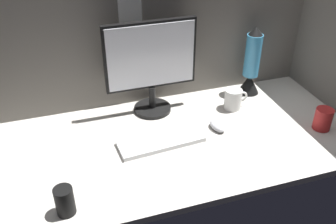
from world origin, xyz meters
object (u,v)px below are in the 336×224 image
(mouse, at_px, (217,125))
(mug_red_plastic, at_px, (323,119))
(mug_black_travel, at_px, (65,201))
(lava_lamp, at_px, (251,66))
(keyboard, at_px, (161,141))
(monitor, at_px, (151,64))
(mug_ceramic_white, at_px, (233,99))

(mouse, relative_size, mug_red_plastic, 0.95)
(mug_black_travel, height_order, lava_lamp, lava_lamp)
(keyboard, distance_m, mug_black_travel, 0.51)
(lava_lamp, bearing_deg, mug_red_plastic, -68.71)
(monitor, xyz_separation_m, lava_lamp, (0.53, 0.01, -0.10))
(keyboard, height_order, lava_lamp, lava_lamp)
(mug_black_travel, height_order, mug_red_plastic, mug_black_travel)
(mug_red_plastic, bearing_deg, keyboard, 170.73)
(mug_ceramic_white, xyz_separation_m, mug_red_plastic, (0.31, -0.28, -0.00))
(mouse, bearing_deg, mug_red_plastic, -27.74)
(lava_lamp, bearing_deg, monitor, -178.76)
(monitor, height_order, mug_red_plastic, monitor)
(keyboard, xyz_separation_m, mug_red_plastic, (0.73, -0.12, 0.04))
(mug_ceramic_white, height_order, mug_red_plastic, mug_ceramic_white)
(monitor, relative_size, lava_lamp, 1.25)
(keyboard, bearing_deg, mug_black_travel, -151.31)
(mug_black_travel, bearing_deg, lava_lamp, 29.31)
(monitor, distance_m, mug_ceramic_white, 0.44)
(keyboard, distance_m, lava_lamp, 0.65)
(monitor, height_order, mug_black_travel, monitor)
(mug_ceramic_white, bearing_deg, mug_red_plastic, -42.48)
(keyboard, distance_m, mouse, 0.28)
(mug_red_plastic, bearing_deg, mouse, 162.37)
(keyboard, height_order, mug_red_plastic, mug_red_plastic)
(mug_ceramic_white, distance_m, mug_black_travel, 0.95)
(mug_ceramic_white, distance_m, mug_red_plastic, 0.42)
(mug_ceramic_white, xyz_separation_m, mug_black_travel, (-0.84, -0.44, 0.00))
(keyboard, relative_size, mug_black_travel, 3.43)
(mug_black_travel, bearing_deg, keyboard, 32.99)
(mouse, relative_size, mug_ceramic_white, 0.80)
(mouse, xyz_separation_m, mug_ceramic_white, (0.15, 0.14, 0.03))
(monitor, height_order, keyboard, monitor)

